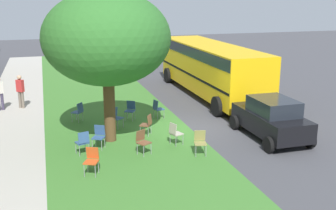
# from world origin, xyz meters

# --- Properties ---
(ground) EXTENTS (80.00, 80.00, 0.00)m
(ground) POSITION_xyz_m (0.00, 0.00, 0.00)
(ground) COLOR #424247
(grass_verge) EXTENTS (48.00, 6.00, 0.01)m
(grass_verge) POSITION_xyz_m (0.00, 3.20, 0.00)
(grass_verge) COLOR #3D752D
(grass_verge) RESTS_ON ground
(sidewalk_strip) EXTENTS (48.00, 2.80, 0.01)m
(sidewalk_strip) POSITION_xyz_m (0.00, 7.60, 0.00)
(sidewalk_strip) COLOR #ADA89E
(sidewalk_strip) RESTS_ON ground
(street_tree) EXTENTS (4.76, 4.76, 5.76)m
(street_tree) POSITION_xyz_m (-0.48, 3.71, 3.98)
(street_tree) COLOR brown
(street_tree) RESTS_ON ground
(chair_0) EXTENTS (0.53, 0.54, 0.88)m
(chair_0) POSITION_xyz_m (-1.72, 1.44, 0.52)
(chair_0) COLOR #ADA393
(chair_0) RESTS_ON ground
(chair_1) EXTENTS (0.57, 0.57, 0.88)m
(chair_1) POSITION_xyz_m (1.97, 2.39, 0.52)
(chair_1) COLOR #335184
(chair_1) RESTS_ON ground
(chair_2) EXTENTS (0.57, 0.56, 0.88)m
(chair_2) POSITION_xyz_m (-2.24, 2.83, 0.52)
(chair_2) COLOR brown
(chair_2) RESTS_ON ground
(chair_3) EXTENTS (0.59, 0.58, 0.88)m
(chair_3) POSITION_xyz_m (1.02, 3.22, 0.52)
(chair_3) COLOR #335184
(chair_3) RESTS_ON ground
(chair_4) EXTENTS (0.51, 0.51, 0.88)m
(chair_4) POSITION_xyz_m (1.80, 1.15, 0.52)
(chair_4) COLOR #335184
(chair_4) RESTS_ON ground
(chair_5) EXTENTS (0.58, 0.59, 0.88)m
(chair_5) POSITION_xyz_m (2.36, 4.69, 0.52)
(chair_5) COLOR #335184
(chair_5) RESTS_ON ground
(chair_6) EXTENTS (0.57, 0.58, 0.88)m
(chair_6) POSITION_xyz_m (-0.34, 2.18, 0.52)
(chair_6) COLOR brown
(chair_6) RESTS_ON ground
(chair_7) EXTENTS (0.53, 0.52, 0.88)m
(chair_7) POSITION_xyz_m (-1.69, 4.89, 0.52)
(chair_7) COLOR #335184
(chair_7) RESTS_ON ground
(chair_8) EXTENTS (0.57, 0.56, 0.88)m
(chair_8) POSITION_xyz_m (-1.22, 4.25, 0.52)
(chair_8) COLOR #335184
(chair_8) RESTS_ON ground
(chair_9) EXTENTS (0.51, 0.50, 0.88)m
(chair_9) POSITION_xyz_m (-2.88, 0.88, 0.52)
(chair_9) COLOR olive
(chair_9) RESTS_ON ground
(chair_10) EXTENTS (0.55, 0.55, 0.88)m
(chair_10) POSITION_xyz_m (-3.43, 4.78, 0.52)
(chair_10) COLOR #C64C1E
(chair_10) RESTS_ON ground
(parked_car) EXTENTS (3.70, 1.92, 1.65)m
(parked_car) POSITION_xyz_m (-2.09, -2.43, 0.84)
(parked_car) COLOR black
(parked_car) RESTS_ON ground
(school_bus) EXTENTS (10.40, 2.80, 2.88)m
(school_bus) POSITION_xyz_m (5.33, -2.90, 1.76)
(school_bus) COLOR yellow
(school_bus) RESTS_ON ground
(pedestrian_1) EXTENTS (0.38, 0.41, 1.69)m
(pedestrian_1) POSITION_xyz_m (5.57, 7.24, 0.93)
(pedestrian_1) COLOR #726659
(pedestrian_1) RESTS_ON ground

